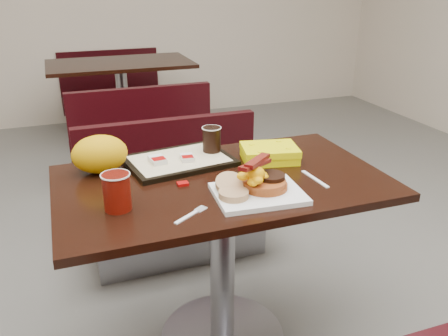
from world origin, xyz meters
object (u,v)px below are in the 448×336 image
object	(u,v)px
fork	(186,217)
hashbrown_sleeve_right	(187,158)
tray	(179,161)
clamshell	(270,153)
paper_bag	(100,154)
coffee_cup_near	(117,192)
bench_far_s	(138,130)
table_near	(222,265)
bench_far_n	(113,89)
table_far	(123,105)
platter	(258,194)
bench_near_n	(178,196)
pancake_stack	(265,184)
knife	(315,179)
coffee_cup_far	(212,139)
hashbrown_sleeve_left	(158,160)

from	to	relation	value
fork	hashbrown_sleeve_right	xyz separation A→B (m)	(0.12, 0.43, 0.03)
tray	clamshell	xyz separation A→B (m)	(0.35, -0.09, 0.02)
clamshell	paper_bag	distance (m)	0.66
clamshell	coffee_cup_near	bearing A→B (deg)	-148.93
clamshell	bench_far_s	bearing A→B (deg)	109.39
bench_far_s	coffee_cup_near	size ratio (longest dim) A/B	8.19
table_near	bench_far_n	bearing A→B (deg)	90.00
tray	hashbrown_sleeve_right	size ratio (longest dim) A/B	6.03
table_near	hashbrown_sleeve_right	distance (m)	0.45
paper_bag	table_far	bearing A→B (deg)	80.21
platter	bench_near_n	bearing A→B (deg)	98.69
fork	tray	world-z (taller)	tray
pancake_stack	bench_far_n	bearing A→B (deg)	91.66
table_far	fork	xyz separation A→B (m)	(-0.20, -2.84, 0.38)
bench_far_n	hashbrown_sleeve_right	size ratio (longest dim) A/B	14.92
bench_near_n	tray	xyz separation A→B (m)	(-0.11, -0.49, 0.40)
knife	bench_near_n	bearing A→B (deg)	-162.47
bench_far_s	coffee_cup_far	bearing A→B (deg)	-88.59
hashbrown_sleeve_right	clamshell	world-z (taller)	clamshell
bench_far_n	coffee_cup_far	distance (m)	3.09
fork	platter	bearing A→B (deg)	-19.52
clamshell	platter	bearing A→B (deg)	-109.54
coffee_cup_near	hashbrown_sleeve_left	bearing A→B (deg)	57.50
table_near	pancake_stack	bearing A→B (deg)	-57.44
bench_far_n	tray	size ratio (longest dim) A/B	2.47
tray	coffee_cup_far	bearing A→B (deg)	5.45
bench_far_n	clamshell	bearing A→B (deg)	-85.65
hashbrown_sleeve_left	paper_bag	distance (m)	0.22
platter	coffee_cup_near	world-z (taller)	coffee_cup_near
fork	tray	xyz separation A→B (m)	(0.09, 0.45, 0.01)
bench_near_n	tray	size ratio (longest dim) A/B	2.47
bench_near_n	paper_bag	world-z (taller)	paper_bag
bench_far_s	bench_far_n	distance (m)	1.40
tray	hashbrown_sleeve_right	bearing A→B (deg)	-47.60
hashbrown_sleeve_left	clamshell	xyz separation A→B (m)	(0.44, -0.08, 0.00)
bench_far_s	platter	distance (m)	2.12
bench_far_s	tray	distance (m)	1.74
knife	hashbrown_sleeve_left	xyz separation A→B (m)	(-0.52, 0.32, 0.03)
table_near	fork	world-z (taller)	fork
coffee_cup_far	fork	bearing A→B (deg)	-116.73
bench_far_n	paper_bag	world-z (taller)	paper_bag
pancake_stack	hashbrown_sleeve_left	size ratio (longest dim) A/B	2.05
table_near	coffee_cup_far	bearing A→B (deg)	80.50
bench_near_n	platter	xyz separation A→B (m)	(0.07, -0.88, 0.40)
table_near	pancake_stack	world-z (taller)	pancake_stack
bench_far_n	knife	xyz separation A→B (m)	(0.32, -3.42, 0.39)
bench_far_s	bench_far_n	world-z (taller)	same
table_near	bench_far_n	distance (m)	3.30
table_near	knife	world-z (taller)	knife
table_far	hashbrown_sleeve_left	size ratio (longest dim) A/B	15.80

